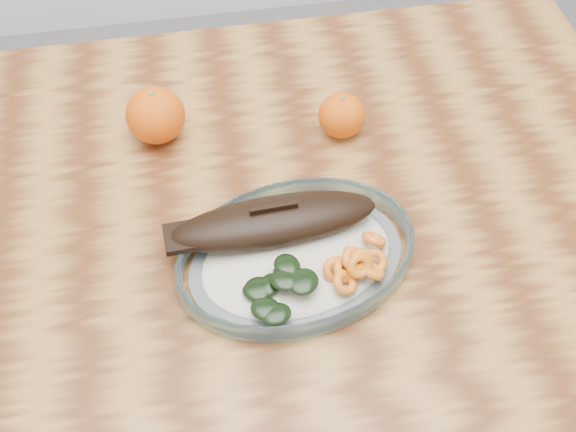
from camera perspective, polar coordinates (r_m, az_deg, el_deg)
The scene contains 5 objects.
ground at distance 1.61m, azimuth -2.26°, elevation -16.68°, with size 3.00×3.00×0.00m, color slate.
dining_table at distance 1.04m, azimuth -3.36°, elevation -2.97°, with size 1.20×0.80×0.75m.
plated_meal at distance 0.89m, azimuth 0.56°, elevation -2.87°, with size 0.64×0.64×0.08m.
orange_left at distance 1.04m, azimuth -10.42°, elevation 7.83°, with size 0.08×0.08×0.08m, color #E54504.
orange_right at distance 1.04m, azimuth 4.27°, elevation 7.93°, with size 0.07×0.07×0.07m, color #E54504.
Camera 1 is at (-0.05, -0.61, 1.49)m, focal length 45.00 mm.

